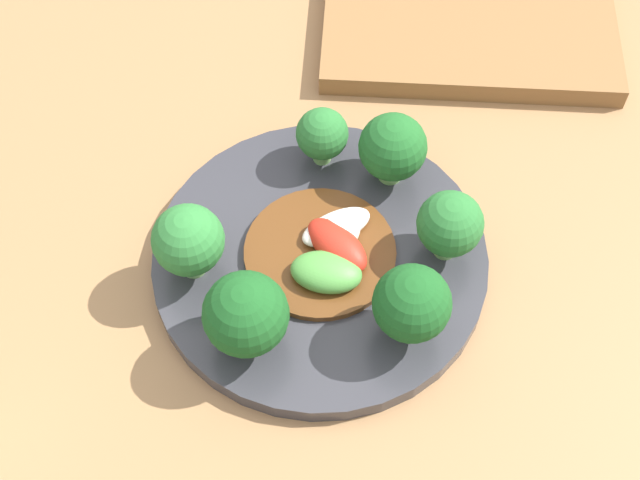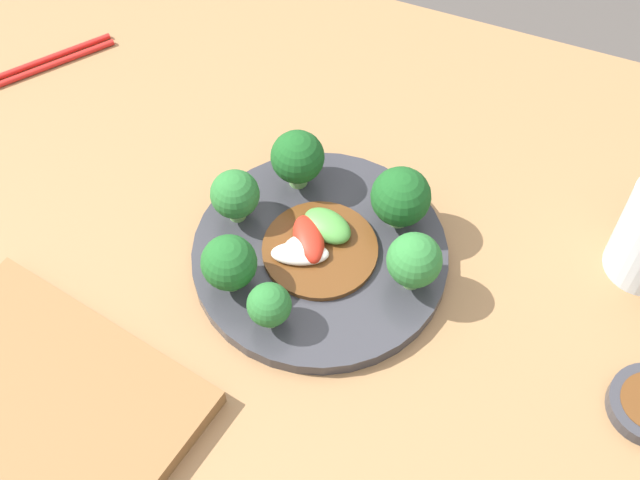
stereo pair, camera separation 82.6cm
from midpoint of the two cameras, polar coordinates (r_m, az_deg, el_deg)
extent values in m
cube|color=olive|center=(1.04, -5.37, -31.13)|extent=(1.14, 0.85, 0.74)
cylinder|color=#333338|center=(0.67, -8.29, -26.39)|extent=(0.25, 0.25, 0.02)
cylinder|color=#7AAD5B|center=(0.66, -13.89, -32.64)|extent=(0.01, 0.01, 0.01)
sphere|color=#286B2D|center=(0.63, -14.40, -32.55)|extent=(0.04, 0.04, 0.04)
cylinder|color=#70A356|center=(0.68, -15.70, -21.93)|extent=(0.02, 0.02, 0.02)
sphere|color=#286B2D|center=(0.65, -16.30, -21.37)|extent=(0.05, 0.05, 0.05)
cylinder|color=#7AAD5B|center=(0.67, -16.99, -28.61)|extent=(0.02, 0.02, 0.02)
sphere|color=#1E5B23|center=(0.64, -17.71, -28.30)|extent=(0.05, 0.05, 0.05)
cylinder|color=#70A356|center=(0.67, -9.86, -18.73)|extent=(0.02, 0.02, 0.02)
sphere|color=#19511E|center=(0.64, -10.27, -17.97)|extent=(0.05, 0.05, 0.05)
cylinder|color=#7AAD5B|center=(0.65, -0.74, -23.15)|extent=(0.02, 0.02, 0.02)
sphere|color=#19511E|center=(0.62, -0.77, -22.59)|extent=(0.06, 0.06, 0.06)
cylinder|color=#70A356|center=(0.64, 0.11, -29.55)|extent=(0.02, 0.02, 0.02)
sphere|color=#2D7533|center=(0.61, 0.11, -29.32)|extent=(0.05, 0.05, 0.05)
cylinder|color=#5B3314|center=(0.66, -8.42, -26.25)|extent=(0.11, 0.11, 0.01)
ellipsoid|color=red|center=(0.65, -9.56, -25.54)|extent=(0.06, 0.06, 0.02)
ellipsoid|color=#4C933D|center=(0.65, -7.66, -24.25)|extent=(0.06, 0.05, 0.02)
ellipsoid|color=beige|center=(0.65, -10.39, -26.42)|extent=(0.05, 0.05, 0.02)
ellipsoid|color=silver|center=(0.65, -10.48, -26.86)|extent=(0.06, 0.04, 0.01)
cylinder|color=red|center=(0.87, -30.51, -5.56)|extent=(0.15, 0.18, 0.01)
cylinder|color=red|center=(0.86, -30.37, -6.18)|extent=(0.15, 0.18, 0.01)
cube|color=brown|center=(0.74, -34.26, -35.96)|extent=(0.30, 0.26, 0.02)
camera|label=1|loc=(0.41, 16.63, 43.00)|focal=50.00mm
camera|label=2|loc=(0.41, -163.37, -43.00)|focal=50.00mm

